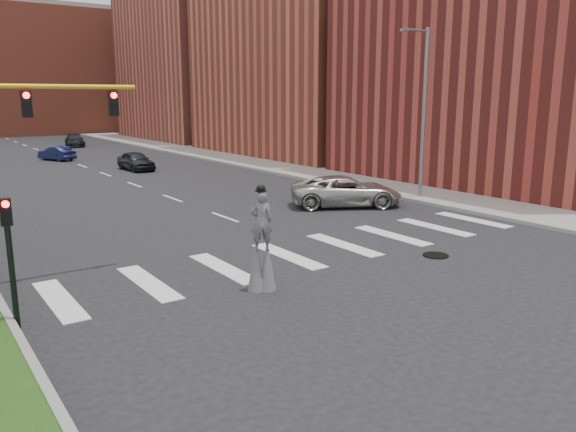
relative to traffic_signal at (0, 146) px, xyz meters
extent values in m
plane|color=black|center=(9.78, -3.00, -4.15)|extent=(160.00, 160.00, 0.00)
cube|color=gray|center=(22.28, 22.00, -4.06)|extent=(5.00, 90.00, 0.18)
cylinder|color=black|center=(12.78, -5.00, -4.13)|extent=(0.90, 0.90, 0.04)
cube|color=maroon|center=(31.78, 5.00, 6.85)|extent=(16.00, 20.00, 22.00)
cube|color=#A94A35|center=(31.78, 27.00, 7.85)|extent=(16.00, 22.00, 24.00)
cube|color=#A84D3E|center=(31.78, 51.00, 5.85)|extent=(16.00, 22.00, 20.00)
cube|color=#A94A35|center=(15.78, 75.00, 4.85)|extent=(26.00, 14.00, 18.00)
cylinder|color=slate|center=(20.78, 3.00, 0.35)|extent=(0.20, 0.20, 9.00)
cylinder|color=slate|center=(19.98, 3.00, 4.65)|extent=(1.80, 0.12, 0.12)
cube|color=slate|center=(19.08, 3.00, 4.60)|extent=(0.50, 0.18, 0.12)
cylinder|color=gold|center=(1.38, 0.00, 1.65)|extent=(5.20, 0.14, 0.14)
cube|color=black|center=(0.78, 0.00, 1.15)|extent=(0.28, 0.18, 0.75)
cylinder|color=#FF0C0C|center=(0.78, -0.10, 1.40)|extent=(0.18, 0.06, 0.18)
cube|color=black|center=(3.28, 0.00, 1.15)|extent=(0.28, 0.18, 0.75)
cylinder|color=#FF0C0C|center=(3.28, -0.10, 1.40)|extent=(0.18, 0.06, 0.18)
cylinder|color=black|center=(-0.52, -3.50, -2.65)|extent=(0.14, 0.14, 3.00)
cube|color=black|center=(-0.52, -3.50, -1.25)|extent=(0.25, 0.16, 0.65)
cylinder|color=#FF0C0C|center=(-0.52, -3.60, -1.05)|extent=(0.16, 0.05, 0.16)
cylinder|color=#362015|center=(5.98, -4.57, -3.56)|extent=(0.07, 0.07, 1.18)
cylinder|color=#362015|center=(5.69, -4.43, -3.56)|extent=(0.07, 0.07, 1.18)
cone|color=#5D5D62|center=(5.98, -4.57, -3.41)|extent=(0.52, 0.52, 1.48)
cone|color=#5D5D62|center=(5.69, -4.43, -3.41)|extent=(0.52, 0.52, 1.48)
imported|color=#5D5D62|center=(5.84, -4.50, -2.10)|extent=(0.75, 0.64, 1.74)
sphere|color=black|center=(5.84, -4.50, -1.17)|extent=(0.26, 0.26, 0.26)
cylinder|color=black|center=(5.84, -4.50, -1.22)|extent=(0.34, 0.34, 0.02)
cube|color=gold|center=(5.89, -4.37, -1.62)|extent=(0.22, 0.05, 0.10)
imported|color=#B3B1A9|center=(16.21, 3.86, -3.37)|extent=(6.17, 5.00, 1.56)
imported|color=black|center=(12.44, 23.93, -3.44)|extent=(1.88, 4.25, 1.42)
imported|color=#151F4C|center=(9.09, 34.42, -3.53)|extent=(2.70, 3.98, 1.24)
imported|color=black|center=(14.14, 48.09, -3.48)|extent=(2.58, 4.85, 1.34)
camera|label=1|loc=(-2.42, -17.67, 1.37)|focal=35.00mm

